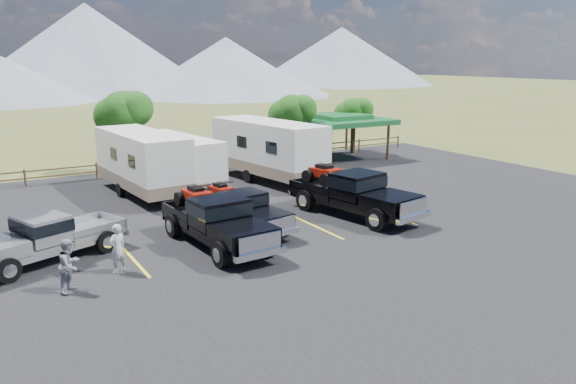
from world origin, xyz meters
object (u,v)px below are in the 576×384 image
pickup_silver (47,237)px  person_a (117,249)px  pavilion (340,120)px  trailer_right (268,150)px  rig_left (216,220)px  rig_right (352,192)px  trailer_left (142,162)px  rig_center (240,209)px  person_b (70,265)px  trailer_center (177,163)px

pickup_silver → person_a: size_ratio=3.51×
pavilion → trailer_right: 9.45m
rig_left → rig_right: size_ratio=0.92×
rig_left → trailer_left: 9.68m
rig_right → trailer_left: bearing=118.1°
rig_center → person_b: (-7.43, -3.22, -0.04)m
rig_left → trailer_right: 11.97m
rig_left → trailer_right: trailer_right is taller
rig_left → trailer_left: (-0.05, 9.66, 0.72)m
rig_left → rig_right: 7.22m
pavilion → pickup_silver: 24.97m
trailer_left → person_a: trailer_left is taller
trailer_left → trailer_center: 1.89m
pickup_silver → person_a: (1.90, -2.46, -0.04)m
trailer_right → pickup_silver: (-13.35, -7.88, -0.95)m
rig_center → person_a: size_ratio=3.36×
trailer_left → person_a: (-4.00, -10.62, -0.90)m
pavilion → rig_center: 18.77m
trailer_right → trailer_left: bearing=169.6°
trailer_right → person_a: 15.46m
person_a → rig_right: bearing=168.9°
rig_center → trailer_left: 8.46m
rig_right → trailer_center: (-5.34, 8.80, 0.47)m
pickup_silver → person_a: pickup_silver is taller
trailer_right → person_a: (-11.45, -10.34, -0.99)m
trailer_left → trailer_right: bearing=-6.6°
trailer_left → trailer_center: trailer_left is taller
rig_right → trailer_center: 10.31m
pavilion → person_a: 24.73m
rig_left → trailer_center: trailer_center is taller
trailer_left → pavilion: bearing=10.2°
pavilion → rig_center: pavilion is taller
person_a → person_b: person_b is taller
rig_center → trailer_right: trailer_right is taller
pavilion → rig_left: pavilion is taller
rig_left → person_b: 6.01m
rig_center → trailer_left: size_ratio=0.60×
trailer_center → trailer_left: bearing=169.8°
rig_right → rig_center: bearing=162.2°
rig_right → trailer_center: trailer_center is taller
trailer_left → person_b: 12.82m
pavilion → person_a: bearing=-143.3°
rig_right → pickup_silver: rig_right is taller
trailer_left → pickup_silver: size_ratio=1.61×
trailer_center → person_b: (-7.57, -11.37, -0.71)m
rig_center → rig_right: bearing=-15.2°
rig_left → person_b: rig_left is taller
pavilion → person_a: size_ratio=3.59×
pavilion → trailer_center: pavilion is taller
person_b → trailer_left: bearing=18.0°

